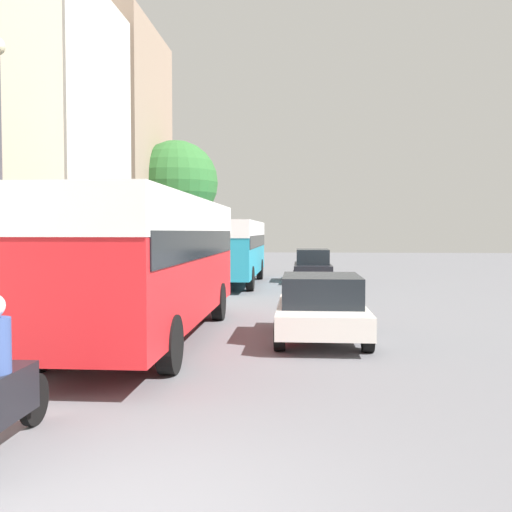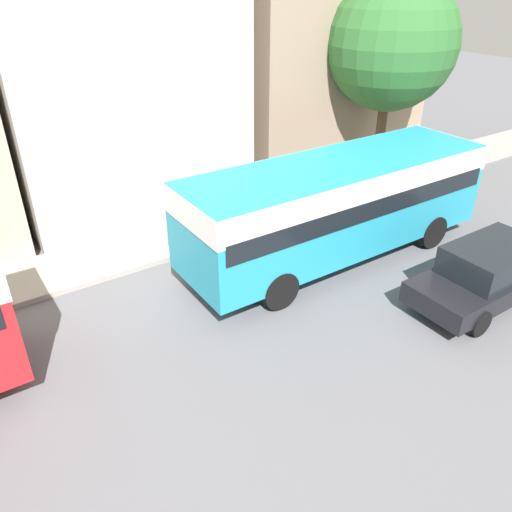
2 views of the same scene
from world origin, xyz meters
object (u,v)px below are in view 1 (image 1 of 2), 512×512
Objects in this scene: bus_lead at (148,249)px; bus_following at (229,243)px; pedestrian_near_curb at (56,277)px; car_far_curb at (312,265)px; car_crossing at (321,306)px.

bus_following is (0.17, 13.20, -0.15)m from bus_lead.
bus_lead reaches higher than pedestrian_near_curb.
bus_lead is 2.16× the size of car_far_curb.
bus_lead is 15.45m from car_far_curb.
car_far_curb is at bearing 24.06° from bus_following.
pedestrian_near_curb is at bearing -125.25° from car_far_curb.
bus_lead reaches higher than car_far_curb.
car_far_curb is at bearing 54.75° from pedestrian_near_curb.
bus_following is at bearing -74.29° from car_crossing.
car_far_curb reaches higher than car_crossing.
bus_lead is 2.40× the size of car_crossing.
bus_lead is 5.54m from pedestrian_near_curb.
car_crossing is 8.42m from pedestrian_near_curb.
pedestrian_near_curb is (-7.76, -10.98, 0.25)m from car_far_curb.
pedestrian_near_curb is (-7.61, 3.60, 0.29)m from car_crossing.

